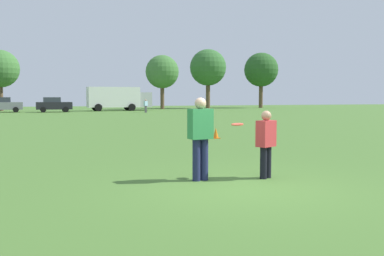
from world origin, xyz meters
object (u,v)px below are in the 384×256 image
(parked_car_mid_right, at_px, (54,105))
(bystander_far_jogger, at_px, (146,105))
(frisbee, at_px, (237,124))
(player_thrower, at_px, (200,134))
(box_truck, at_px, (118,98))
(traffic_cone, at_px, (216,133))
(parked_car_center, at_px, (4,105))
(player_defender, at_px, (266,141))

(parked_car_mid_right, height_order, bystander_far_jogger, parked_car_mid_right)
(frisbee, distance_m, parked_car_mid_right, 45.11)
(player_thrower, height_order, box_truck, box_truck)
(traffic_cone, relative_size, box_truck, 0.06)
(player_thrower, xyz_separation_m, frisbee, (0.90, 0.04, 0.19))
(box_truck, bearing_deg, parked_car_center, -173.50)
(parked_car_center, bearing_deg, player_defender, -77.25)
(player_defender, xyz_separation_m, parked_car_center, (-10.47, 46.27, 0.06))
(player_thrower, relative_size, parked_car_center, 0.43)
(parked_car_center, bearing_deg, parked_car_mid_right, -10.72)
(frisbee, distance_m, traffic_cone, 9.06)
(player_thrower, relative_size, parked_car_mid_right, 0.43)
(player_thrower, xyz_separation_m, box_truck, (5.01, 47.64, 0.72))
(box_truck, bearing_deg, player_thrower, -96.00)
(frisbee, bearing_deg, parked_car_mid_right, 95.28)
(bystander_far_jogger, bearing_deg, player_defender, -98.03)
(parked_car_center, bearing_deg, frisbee, -77.87)
(bystander_far_jogger, bearing_deg, player_thrower, -100.18)
(player_defender, height_order, box_truck, box_truck)
(frisbee, relative_size, box_truck, 0.03)
(frisbee, relative_size, bystander_far_jogger, 0.17)
(parked_car_mid_right, height_order, box_truck, box_truck)
(box_truck, bearing_deg, parked_car_mid_right, -162.01)
(player_thrower, relative_size, player_defender, 1.19)
(player_defender, bearing_deg, traffic_cone, 75.55)
(player_thrower, distance_m, parked_car_center, 46.91)
(frisbee, bearing_deg, player_thrower, -177.36)
(player_defender, bearing_deg, parked_car_mid_right, 95.98)
(player_defender, distance_m, box_truck, 48.00)
(parked_car_center, distance_m, bystander_far_jogger, 17.33)
(parked_car_mid_right, relative_size, bystander_far_jogger, 2.73)
(player_defender, height_order, frisbee, player_defender)
(frisbee, height_order, parked_car_center, parked_car_center)
(player_thrower, relative_size, box_truck, 0.21)
(parked_car_center, distance_m, box_truck, 14.10)
(player_thrower, bearing_deg, traffic_cone, 66.33)
(box_truck, xyz_separation_m, bystander_far_jogger, (2.11, -8.00, -0.86))
(parked_car_center, bearing_deg, bystander_far_jogger, -21.70)
(player_thrower, bearing_deg, player_defender, -8.62)
(traffic_cone, distance_m, parked_car_center, 39.58)
(player_defender, bearing_deg, box_truck, 85.80)
(parked_car_center, height_order, box_truck, box_truck)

